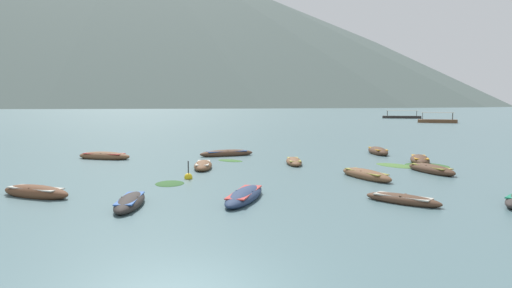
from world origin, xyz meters
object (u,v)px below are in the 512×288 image
at_px(rowboat_5, 378,151).
at_px(rowboat_8, 294,162).
at_px(rowboat_3, 244,196).
at_px(rowboat_9, 420,160).
at_px(rowboat_2, 227,153).
at_px(rowboat_4, 36,192).
at_px(mooring_buoy, 188,177).
at_px(rowboat_12, 403,199).
at_px(ferry_0, 402,117).
at_px(rowboat_7, 130,202).
at_px(rowboat_0, 431,169).
at_px(rowboat_6, 104,156).
at_px(rowboat_10, 366,175).
at_px(ferry_1, 437,121).
at_px(rowboat_11, 203,166).

bearing_deg(rowboat_5, rowboat_8, -138.68).
height_order(rowboat_3, rowboat_9, rowboat_9).
distance_m(rowboat_2, rowboat_4, 17.64).
bearing_deg(mooring_buoy, rowboat_3, -58.74).
relative_size(rowboat_4, rowboat_12, 1.23).
relative_size(ferry_0, mooring_buoy, 10.22).
xyz_separation_m(rowboat_4, mooring_buoy, (5.96, 4.89, -0.10)).
bearing_deg(rowboat_7, rowboat_0, 31.14).
xyz_separation_m(rowboat_9, rowboat_12, (-5.21, -13.09, -0.06)).
distance_m(rowboat_6, rowboat_7, 17.14).
distance_m(rowboat_2, rowboat_7, 18.15).
height_order(rowboat_4, rowboat_10, rowboat_4).
bearing_deg(rowboat_12, rowboat_9, 68.30).
bearing_deg(rowboat_12, rowboat_6, 139.65).
distance_m(ferry_0, ferry_1, 33.00).
bearing_deg(rowboat_4, rowboat_12, -3.84).
xyz_separation_m(rowboat_11, rowboat_12, (9.60, -10.02, -0.04)).
xyz_separation_m(rowboat_4, rowboat_11, (6.23, 8.96, -0.01)).
bearing_deg(ferry_0, rowboat_5, -107.99).
bearing_deg(rowboat_3, rowboat_8, 76.04).
xyz_separation_m(rowboat_0, rowboat_7, (-15.41, -9.31, -0.02)).
xyz_separation_m(rowboat_11, mooring_buoy, (-0.27, -4.07, -0.09)).
xyz_separation_m(rowboat_4, ferry_1, (49.38, 83.01, 0.24)).
bearing_deg(ferry_1, rowboat_10, -113.39).
height_order(rowboat_7, rowboat_9, rowboat_9).
xyz_separation_m(ferry_0, mooring_buoy, (-45.49, -111.04, -0.34)).
height_order(rowboat_3, rowboat_10, rowboat_10).
height_order(rowboat_2, rowboat_8, rowboat_2).
bearing_deg(ferry_0, rowboat_11, -112.92).
bearing_deg(rowboat_4, ferry_1, 59.25).
distance_m(rowboat_9, ferry_0, 108.27).
bearing_deg(ferry_1, rowboat_11, -120.23).
relative_size(ferry_1, mooring_buoy, 7.81).
xyz_separation_m(rowboat_3, rowboat_4, (-9.25, 0.53, 0.03)).
bearing_deg(rowboat_2, rowboat_3, -82.87).
distance_m(rowboat_0, ferry_0, 112.93).
distance_m(rowboat_5, ferry_0, 103.25).
relative_size(rowboat_6, rowboat_11, 1.20).
relative_size(rowboat_0, rowboat_4, 1.08).
relative_size(rowboat_0, ferry_1, 0.47).
distance_m(rowboat_4, rowboat_7, 5.08).
bearing_deg(rowboat_11, rowboat_5, 33.36).
height_order(rowboat_7, rowboat_11, rowboat_11).
height_order(rowboat_10, rowboat_12, rowboat_10).
bearing_deg(rowboat_6, rowboat_9, -4.82).
bearing_deg(rowboat_2, rowboat_9, -16.44).
height_order(rowboat_4, rowboat_7, rowboat_4).
bearing_deg(rowboat_5, rowboat_0, -86.81).
distance_m(rowboat_5, rowboat_6, 21.74).
bearing_deg(mooring_buoy, rowboat_12, -31.12).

